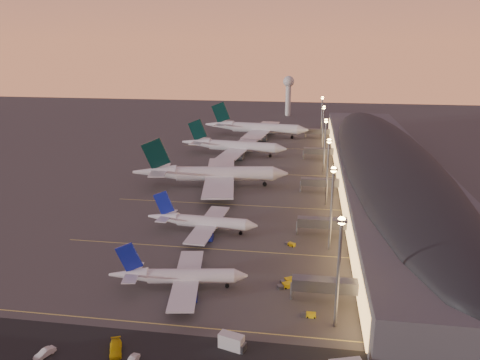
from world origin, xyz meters
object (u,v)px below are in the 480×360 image
airliner_wide_mid (233,146)px  baggage_tug_d (286,285)px  airliner_wide_far (256,128)px  airliner_narrow_north (202,222)px  baggage_tug_c (290,244)px  service_van_b (116,348)px  service_van_a (45,353)px  catering_truck_a (233,342)px  baggage_tug_b (288,280)px  baggage_tug_a (309,315)px  radar_tower (288,89)px  airliner_wide_near (211,174)px  airliner_narrow_south (179,276)px

airliner_wide_mid → baggage_tug_d: airliner_wide_mid is taller
airliner_wide_far → baggage_tug_d: airliner_wide_far is taller
baggage_tug_d → airliner_wide_mid: bearing=75.5°
airliner_narrow_north → baggage_tug_c: airliner_narrow_north is taller
baggage_tug_c → service_van_b: service_van_b is taller
airliner_wide_far → service_van_a: bearing=-87.5°
airliner_wide_mid → baggage_tug_c: airliner_wide_mid is taller
catering_truck_a → service_van_b: catering_truck_a is taller
airliner_narrow_north → service_van_a: bearing=-101.0°
airliner_wide_mid → baggage_tug_b: bearing=-68.2°
service_van_a → baggage_tug_b: bearing=63.3°
airliner_wide_mid → service_van_a: 174.65m
baggage_tug_a → catering_truck_a: (-15.44, -13.91, 1.03)m
baggage_tug_c → service_van_a: size_ratio=0.78×
baggage_tug_a → radar_tower: bearing=93.1°
airliner_wide_far → baggage_tug_b: (30.68, -189.36, -5.16)m
radar_tower → baggage_tug_b: (14.75, -281.89, -21.37)m
airliner_narrow_north → baggage_tug_b: bearing=-41.7°
airliner_narrow_north → radar_tower: (14.96, 252.30, 18.42)m
baggage_tug_d → service_van_b: (-32.65, -31.07, 0.29)m
airliner_narrow_north → airliner_wide_near: bearing=101.7°
airliner_narrow_north → baggage_tug_d: (29.36, -32.37, -2.88)m
airliner_wide_far → baggage_tug_a: bearing=-73.4°
baggage_tug_a → catering_truck_a: catering_truck_a is taller
airliner_wide_mid → baggage_tug_a: bearing=-67.7°
baggage_tug_a → service_van_b: 42.90m
baggage_tug_d → service_van_b: bearing=-165.6°
airliner_narrow_south → radar_tower: size_ratio=1.09×
airliner_narrow_north → baggage_tug_c: 30.22m
airliner_wide_far → catering_truck_a: bearing=-78.0°
baggage_tug_a → baggage_tug_b: (-5.63, 15.22, 0.06)m
airliner_narrow_south → airliner_wide_near: airliner_wide_near is taller
airliner_narrow_north → airliner_wide_far: (-0.96, 159.76, 2.22)m
airliner_wide_near → service_van_b: (4.11, -112.75, -4.64)m
catering_truck_a → baggage_tug_c: bearing=96.3°
baggage_tug_a → baggage_tug_c: (-6.04, 38.06, -0.00)m
baggage_tug_d → radar_tower: bearing=63.7°
baggage_tug_b → baggage_tug_d: baggage_tug_d is taller
airliner_wide_near → airliner_wide_mid: bearing=80.9°
airliner_narrow_north → airliner_wide_near: (-7.41, 49.32, 2.05)m
airliner_wide_near → airliner_wide_mid: size_ratio=1.12×
airliner_narrow_south → airliner_wide_far: bearing=82.0°
airliner_wide_far → airliner_narrow_south: bearing=-82.5°
radar_tower → airliner_wide_near: bearing=-96.3°
service_van_b → radar_tower: bearing=65.2°
airliner_wide_mid → baggage_tug_b: (37.00, -137.18, -4.40)m
baggage_tug_c → airliner_wide_near: bearing=154.2°
service_van_b → baggage_tug_b: bearing=24.2°
airliner_wide_near → baggage_tug_a: 103.50m
airliner_wide_near → baggage_tug_b: bearing=-73.8°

